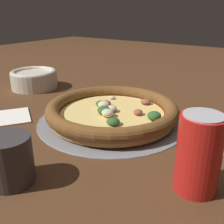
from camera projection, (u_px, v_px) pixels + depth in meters
ground_plane at (112, 120)px, 0.65m from camera, size 3.00×3.00×0.00m
pizza_tray at (112, 119)px, 0.65m from camera, size 0.37×0.37×0.01m
pizza at (112, 111)px, 0.64m from camera, size 0.32×0.32×0.04m
bowl_far at (34, 78)px, 0.91m from camera, size 0.16×0.16×0.06m
drinking_cup at (10, 160)px, 0.41m from camera, size 0.07×0.07×0.08m
napkin at (0, 118)px, 0.66m from camera, size 0.18×0.17×0.01m
beverage_can at (199, 154)px, 0.38m from camera, size 0.07×0.07×0.12m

